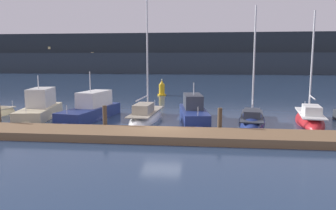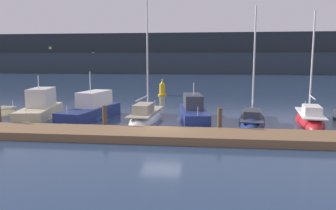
# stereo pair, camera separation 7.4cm
# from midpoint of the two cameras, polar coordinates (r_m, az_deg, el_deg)

# --- Properties ---
(ground_plane) EXTENTS (400.00, 400.00, 0.00)m
(ground_plane) POSITION_cam_midpoint_polar(r_m,az_deg,el_deg) (20.81, -1.22, -4.66)
(ground_plane) COLOR navy
(dock) EXTENTS (42.97, 2.80, 0.45)m
(dock) POSITION_cam_midpoint_polar(r_m,az_deg,el_deg) (18.98, -1.97, -5.22)
(dock) COLOR brown
(dock) RESTS_ON ground
(mooring_pile_2) EXTENTS (0.28, 0.28, 1.64)m
(mooring_pile_2) POSITION_cam_midpoint_polar(r_m,az_deg,el_deg) (21.25, -11.03, -2.29)
(mooring_pile_2) COLOR #4C3D2D
(mooring_pile_2) RESTS_ON ground
(mooring_pile_3) EXTENTS (0.28, 0.28, 1.61)m
(mooring_pile_3) POSITION_cam_midpoint_polar(r_m,az_deg,el_deg) (20.29, 8.90, -2.76)
(mooring_pile_3) COLOR #4C3D2D
(mooring_pile_3) RESTS_ON ground
(motorboat_berth_3) EXTENTS (3.36, 6.86, 3.96)m
(motorboat_berth_3) POSITION_cam_midpoint_polar(r_m,az_deg,el_deg) (27.57, -21.50, -1.23)
(motorboat_berth_3) COLOR beige
(motorboat_berth_3) RESTS_ON ground
(motorboat_berth_4) EXTENTS (3.47, 7.46, 4.29)m
(motorboat_berth_4) POSITION_cam_midpoint_polar(r_m,az_deg,el_deg) (25.88, -13.37, -1.56)
(motorboat_berth_4) COLOR navy
(motorboat_berth_4) RESTS_ON ground
(sailboat_berth_5) EXTENTS (2.31, 6.97, 10.73)m
(sailboat_berth_5) POSITION_cam_midpoint_polar(r_m,az_deg,el_deg) (24.86, -3.93, -2.26)
(sailboat_berth_5) COLOR white
(sailboat_berth_5) RESTS_ON ground
(motorboat_berth_6) EXTENTS (2.76, 6.78, 3.44)m
(motorboat_berth_6) POSITION_cam_midpoint_polar(r_m,az_deg,el_deg) (24.42, 4.37, -1.96)
(motorboat_berth_6) COLOR navy
(motorboat_berth_6) RESTS_ON ground
(sailboat_berth_7) EXTENTS (2.80, 6.92, 9.07)m
(sailboat_berth_7) POSITION_cam_midpoint_polar(r_m,az_deg,el_deg) (24.60, 14.31, -2.70)
(sailboat_berth_7) COLOR navy
(sailboat_berth_7) RESTS_ON ground
(sailboat_berth_8) EXTENTS (2.82, 6.61, 8.76)m
(sailboat_berth_8) POSITION_cam_midpoint_polar(r_m,az_deg,el_deg) (25.77, 23.34, -2.58)
(sailboat_berth_8) COLOR red
(sailboat_berth_8) RESTS_ON ground
(channel_buoy) EXTENTS (1.06, 1.06, 2.06)m
(channel_buoy) POSITION_cam_midpoint_polar(r_m,az_deg,el_deg) (40.88, -1.13, 2.77)
(channel_buoy) COLOR gold
(channel_buoy) RESTS_ON ground
(hillside_backdrop) EXTENTS (240.00, 23.00, 12.43)m
(hillside_backdrop) POSITION_cam_midpoint_polar(r_m,az_deg,el_deg) (109.05, 3.92, 8.73)
(hillside_backdrop) COLOR #232B33
(hillside_backdrop) RESTS_ON ground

